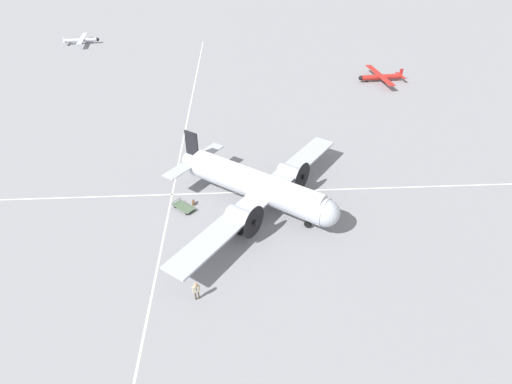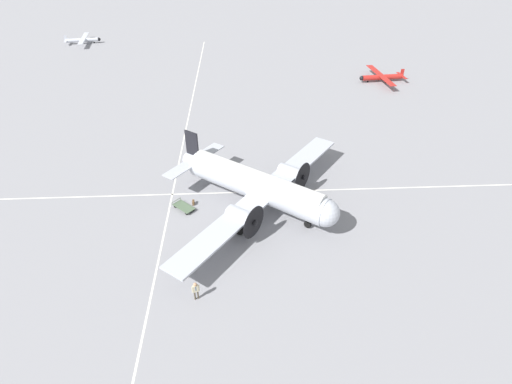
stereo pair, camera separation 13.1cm
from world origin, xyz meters
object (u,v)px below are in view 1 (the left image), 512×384
Objects in this scene: baggage_cart at (184,207)px; light_aircraft_distant at (380,77)px; crew_foreground at (196,289)px; suitcase_near_door at (193,203)px; light_aircraft_taxiing at (82,40)px; airliner_main at (260,186)px.

light_aircraft_distant reaches higher than baggage_cart.
baggage_cart is 44.86m from light_aircraft_distant.
crew_foreground reaches higher than suitcase_near_door.
baggage_cart is at bearing -73.90° from light_aircraft_taxiing.
airliner_main is at bearing 51.34° from light_aircraft_distant.
airliner_main is at bearing 82.48° from suitcase_near_door.
baggage_cart is at bearing -50.72° from suitcase_near_door.
airliner_main is at bearing -68.42° from light_aircraft_taxiing.
suitcase_near_door is 0.05× the size of light_aircraft_distant.
light_aircraft_distant is at bearing 92.66° from baggage_cart.
airliner_main reaches higher than light_aircraft_distant.
baggage_cart is (0.71, -0.87, 0.06)m from suitcase_near_door.
suitcase_near_door is 0.20× the size of baggage_cart.
light_aircraft_distant is (-33.65, 29.67, 0.55)m from baggage_cart.
crew_foreground is 0.16× the size of light_aircraft_distant.
baggage_cart is 0.23× the size of light_aircraft_distant.
suitcase_near_door is 1.13m from baggage_cart.
crew_foreground is at bearing -75.94° from light_aircraft_taxiing.
airliner_main is 69.43m from light_aircraft_taxiing.
airliner_main reaches higher than crew_foreground.
light_aircraft_taxiing is (-26.29, -57.06, -0.02)m from light_aircraft_distant.
light_aircraft_distant reaches higher than suitcase_near_door.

